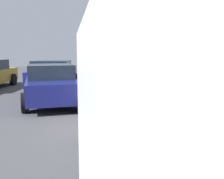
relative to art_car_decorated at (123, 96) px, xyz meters
name	(u,v)px	position (x,y,z in m)	size (l,w,h in m)	color
ground_plane	(123,123)	(-0.04, 0.00, -0.71)	(60.00, 60.00, 0.00)	#47474C
art_car_decorated	(123,96)	(0.00, 0.00, 0.00)	(4.52, 2.14, 1.72)	beige
parked_sedan_near_right	(54,74)	(7.10, 1.55, 0.02)	(4.82, 2.74, 1.44)	navy
parked_sedan_row_back_center	(51,84)	(3.11, 1.76, 0.00)	(3.98, 2.06, 1.41)	navy
parked_sedan_near_left	(120,75)	(6.58, -1.81, -0.01)	(4.56, 2.67, 1.39)	navy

